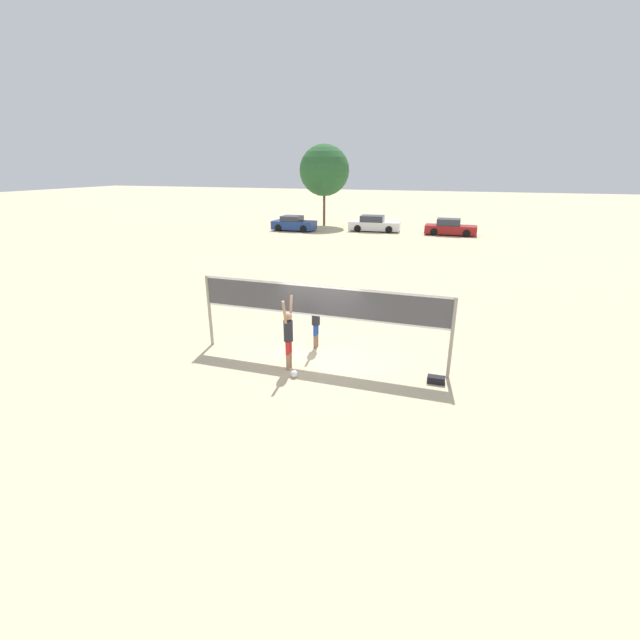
{
  "coord_description": "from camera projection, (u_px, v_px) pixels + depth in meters",
  "views": [
    {
      "loc": [
        3.94,
        -11.88,
        5.89
      ],
      "look_at": [
        0.0,
        0.0,
        1.36
      ],
      "focal_mm": 24.0,
      "sensor_mm": 36.0,
      "label": 1
    }
  ],
  "objects": [
    {
      "name": "ground_plane",
      "position": [
        320.0,
        359.0,
        13.78
      ],
      "size": [
        200.0,
        200.0,
        0.0
      ],
      "primitive_type": "plane",
      "color": "beige"
    },
    {
      "name": "volleyball_net",
      "position": [
        320.0,
        306.0,
        13.16
      ],
      "size": [
        8.03,
        0.1,
        2.46
      ],
      "color": "gray",
      "rests_on": "ground_plane"
    },
    {
      "name": "player_spiker",
      "position": [
        288.0,
        332.0,
        12.76
      ],
      "size": [
        0.28,
        0.72,
        2.27
      ],
      "rotation": [
        0.0,
        0.0,
        1.57
      ],
      "color": "tan",
      "rests_on": "ground_plane"
    },
    {
      "name": "player_blocker",
      "position": [
        316.0,
        318.0,
        14.36
      ],
      "size": [
        0.28,
        0.69,
        2.05
      ],
      "rotation": [
        0.0,
        0.0,
        -1.57
      ],
      "color": "#8C664C",
      "rests_on": "ground_plane"
    },
    {
      "name": "volleyball",
      "position": [
        294.0,
        374.0,
        12.59
      ],
      "size": [
        0.22,
        0.22,
        0.22
      ],
      "color": "white",
      "rests_on": "ground_plane"
    },
    {
      "name": "gear_bag",
      "position": [
        436.0,
        380.0,
        12.26
      ],
      "size": [
        0.5,
        0.25,
        0.2
      ],
      "color": "black",
      "rests_on": "ground_plane"
    },
    {
      "name": "parked_car_near",
      "position": [
        450.0,
        228.0,
        38.29
      ],
      "size": [
        4.47,
        1.98,
        1.42
      ],
      "rotation": [
        0.0,
        0.0,
        0.01
      ],
      "color": "maroon",
      "rests_on": "ground_plane"
    },
    {
      "name": "parked_car_mid",
      "position": [
        374.0,
        224.0,
        40.42
      ],
      "size": [
        4.83,
        2.21,
        1.45
      ],
      "rotation": [
        0.0,
        0.0,
        0.06
      ],
      "color": "silver",
      "rests_on": "ground_plane"
    },
    {
      "name": "parked_car_far",
      "position": [
        294.0,
        224.0,
        40.81
      ],
      "size": [
        4.08,
        2.0,
        1.38
      ],
      "rotation": [
        0.0,
        0.0,
        0.01
      ],
      "color": "navy",
      "rests_on": "ground_plane"
    },
    {
      "name": "tree_left_cluster",
      "position": [
        324.0,
        170.0,
        42.74
      ],
      "size": [
        4.98,
        4.98,
        7.92
      ],
      "color": "brown",
      "rests_on": "ground_plane"
    }
  ]
}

